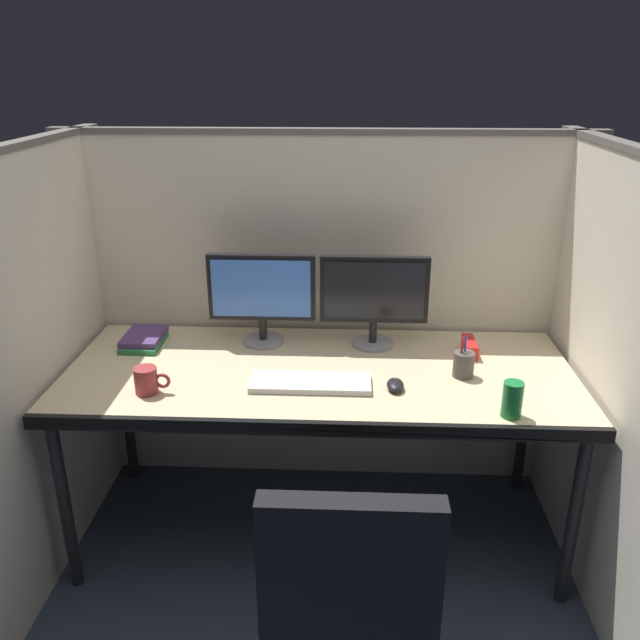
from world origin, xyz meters
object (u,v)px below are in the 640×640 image
(book_stack, at_px, (144,339))
(pen_cup, at_px, (464,364))
(coffee_mug, at_px, (147,380))
(monitor_right, at_px, (374,295))
(keyboard_main, at_px, (311,383))
(computer_mouse, at_px, (395,385))
(red_stapler, at_px, (470,347))
(soda_can, at_px, (512,400))
(monitor_left, at_px, (262,293))
(desk, at_px, (319,383))

(book_stack, height_order, pen_cup, pen_cup)
(coffee_mug, bearing_deg, monitor_right, 29.53)
(keyboard_main, xyz_separation_m, computer_mouse, (0.30, -0.01, 0.01))
(red_stapler, relative_size, book_stack, 0.67)
(book_stack, relative_size, coffee_mug, 1.79)
(keyboard_main, distance_m, book_stack, 0.78)
(book_stack, bearing_deg, soda_can, -20.79)
(keyboard_main, distance_m, computer_mouse, 0.30)
(red_stapler, distance_m, book_stack, 1.31)
(red_stapler, xyz_separation_m, soda_can, (0.05, -0.49, 0.03))
(monitor_right, distance_m, soda_can, 0.72)
(monitor_left, relative_size, pen_cup, 2.71)
(computer_mouse, bearing_deg, monitor_right, 100.08)
(desk, distance_m, monitor_left, 0.44)
(keyboard_main, xyz_separation_m, coffee_mug, (-0.56, -0.08, 0.04))
(desk, xyz_separation_m, computer_mouse, (0.27, -0.14, 0.07))
(pen_cup, bearing_deg, red_stapler, 74.29)
(monitor_right, height_order, book_stack, monitor_right)
(keyboard_main, bearing_deg, monitor_right, 58.09)
(soda_can, bearing_deg, keyboard_main, 164.52)
(desk, height_order, pen_cup, pen_cup)
(monitor_right, height_order, computer_mouse, monitor_right)
(computer_mouse, bearing_deg, desk, 153.79)
(desk, bearing_deg, red_stapler, 17.45)
(monitor_right, distance_m, coffee_mug, 0.93)
(desk, distance_m, red_stapler, 0.62)
(monitor_left, height_order, pen_cup, monitor_left)
(computer_mouse, height_order, red_stapler, red_stapler)
(red_stapler, height_order, book_stack, red_stapler)
(red_stapler, bearing_deg, monitor_right, 170.16)
(desk, xyz_separation_m, pen_cup, (0.53, -0.02, 0.10))
(monitor_left, xyz_separation_m, red_stapler, (0.83, -0.07, -0.19))
(keyboard_main, distance_m, coffee_mug, 0.57)
(soda_can, bearing_deg, monitor_left, 147.53)
(monitor_right, bearing_deg, coffee_mug, -150.47)
(desk, distance_m, pen_cup, 0.54)
(coffee_mug, bearing_deg, desk, 18.78)
(monitor_right, height_order, soda_can, monitor_right)
(computer_mouse, distance_m, coffee_mug, 0.87)
(red_stapler, distance_m, soda_can, 0.49)
(coffee_mug, bearing_deg, soda_can, -4.90)
(book_stack, distance_m, coffee_mug, 0.44)
(coffee_mug, relative_size, soda_can, 1.03)
(keyboard_main, bearing_deg, desk, 78.22)
(monitor_right, height_order, coffee_mug, monitor_right)
(computer_mouse, xyz_separation_m, red_stapler, (0.31, 0.32, 0.01))
(monitor_right, bearing_deg, keyboard_main, -121.91)
(red_stapler, bearing_deg, book_stack, 178.72)
(pen_cup, bearing_deg, computer_mouse, -155.52)
(book_stack, bearing_deg, coffee_mug, -71.47)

